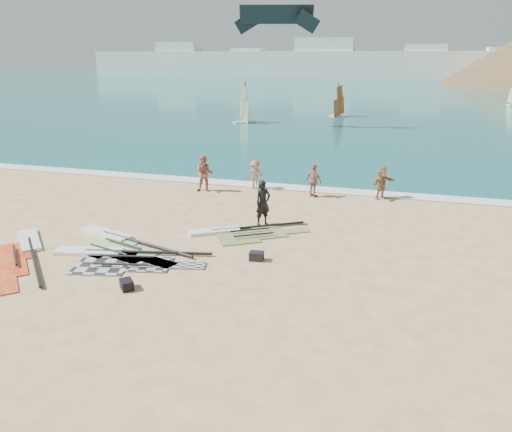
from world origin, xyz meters
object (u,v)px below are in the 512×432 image
(beachgoer_back, at_px, (314,181))
(beachgoer_left, at_px, (204,174))
(rig_orange, at_px, (240,233))
(beachgoer_right, at_px, (382,183))
(gear_bag_near, at_px, (257,256))
(rig_green, at_px, (116,243))
(rig_red, at_px, (17,253))
(beachgoer_mid, at_px, (255,175))
(gear_bag_far, at_px, (127,285))
(rig_grey, at_px, (115,258))
(person_wetsuit, at_px, (263,203))

(beachgoer_back, bearing_deg, beachgoer_left, 40.96)
(rig_orange, distance_m, beachgoer_left, 7.00)
(beachgoer_back, relative_size, beachgoer_right, 1.01)
(gear_bag_near, distance_m, beachgoer_left, 9.80)
(rig_green, distance_m, rig_red, 3.52)
(rig_orange, relative_size, gear_bag_near, 9.67)
(rig_green, height_order, beachgoer_left, beachgoer_left)
(beachgoer_mid, bearing_deg, beachgoer_right, -4.88)
(gear_bag_far, bearing_deg, beachgoer_mid, 88.44)
(rig_orange, bearing_deg, rig_grey, -164.45)
(beachgoer_left, xyz_separation_m, beachgoer_back, (5.74, 0.63, -0.12))
(gear_bag_near, relative_size, beachgoer_mid, 0.31)
(gear_bag_near, bearing_deg, beachgoer_right, 68.20)
(rig_grey, xyz_separation_m, beachgoer_back, (5.31, 10.18, 0.80))
(rig_grey, distance_m, gear_bag_far, 2.60)
(rig_green, distance_m, person_wetsuit, 6.21)
(rig_green, height_order, gear_bag_near, gear_bag_near)
(rig_grey, height_order, beachgoer_back, beachgoer_back)
(rig_orange, distance_m, person_wetsuit, 1.76)
(beachgoer_left, relative_size, beachgoer_mid, 1.22)
(beachgoer_back, bearing_deg, rig_green, 90.33)
(rig_grey, bearing_deg, rig_green, 107.46)
(rig_red, distance_m, beachgoer_right, 16.83)
(rig_orange, height_order, rig_red, rig_red)
(rig_grey, height_order, gear_bag_near, gear_bag_near)
(beachgoer_back, bearing_deg, gear_bag_near, 121.88)
(beachgoer_back, bearing_deg, rig_grey, 97.11)
(gear_bag_near, height_order, person_wetsuit, person_wetsuit)
(rig_grey, relative_size, rig_green, 1.05)
(rig_green, distance_m, beachgoer_mid, 9.90)
(rig_red, bearing_deg, beachgoer_left, 118.30)
(gear_bag_near, height_order, beachgoer_back, beachgoer_back)
(rig_orange, distance_m, gear_bag_near, 2.84)
(rig_orange, xyz_separation_m, beachgoer_left, (-3.86, 5.76, 0.92))
(rig_green, bearing_deg, beachgoer_right, 62.17)
(rig_green, height_order, rig_orange, rig_green)
(beachgoer_mid, relative_size, beachgoer_right, 0.94)
(rig_green, bearing_deg, gear_bag_far, -37.13)
(rig_grey, bearing_deg, beachgoer_mid, 67.05)
(rig_green, distance_m, gear_bag_near, 5.63)
(rig_green, xyz_separation_m, rig_orange, (4.19, 2.48, -0.00))
(rig_red, distance_m, beachgoer_left, 10.73)
(beachgoer_back, bearing_deg, beachgoer_mid, 24.35)
(rig_orange, relative_size, gear_bag_far, 9.47)
(beachgoer_mid, bearing_deg, beachgoer_left, -157.83)
(gear_bag_far, bearing_deg, beachgoer_right, 61.27)
(gear_bag_far, height_order, person_wetsuit, person_wetsuit)
(rig_grey, xyz_separation_m, gear_bag_near, (4.88, 1.34, 0.11))
(gear_bag_near, xyz_separation_m, gear_bag_far, (-3.24, -3.35, -0.01))
(rig_red, distance_m, beachgoer_mid, 12.78)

